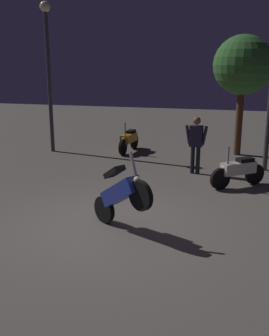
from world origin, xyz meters
The scene contains 7 objects.
ground_plane centered at (0.00, 0.00, 0.00)m, with size 40.00×40.00×0.00m, color #605951.
motorcycle_blue_foreground centered at (0.34, -0.18, 0.74)m, with size 1.43×1.02×1.63m.
motorcycle_white_parked_left centered at (2.50, 3.24, 0.44)m, with size 1.37×1.10×1.11m.
motorcycle_orange_parked_right centered at (-1.35, 6.48, 0.44)m, with size 0.41×1.66×1.11m.
person_bystander_far centered at (1.28, 4.22, 0.99)m, with size 0.67×0.28×1.66m.
streetlamp_near centered at (-4.05, 5.87, 3.23)m, with size 0.36×0.36×5.10m.
tree_left_bg centered at (2.44, 7.02, 3.02)m, with size 1.97×1.97×4.04m.
Camera 1 is at (2.38, -7.00, 3.21)m, focal length 42.34 mm.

